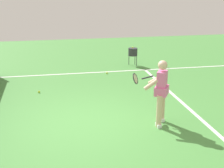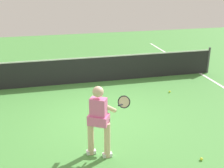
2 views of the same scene
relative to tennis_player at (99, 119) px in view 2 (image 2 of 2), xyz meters
The scene contains 5 objects.
ground_plane 1.91m from the tennis_player, 75.82° to the left, with size 23.65×23.65×0.00m, color #4C9342.
court_net 4.44m from the tennis_player, 84.56° to the left, with size 9.50×0.08×1.00m.
tennis_player is the anchor object (origin of this frame).
tennis_ball_near 2.25m from the tennis_player, 19.57° to the right, with size 0.07×0.07×0.07m, color #D1E533.
tennis_ball_far 4.12m from the tennis_player, 44.77° to the left, with size 0.07×0.07×0.07m, color #D1E533.
Camera 2 is at (-1.41, -6.80, 3.56)m, focal length 46.59 mm.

